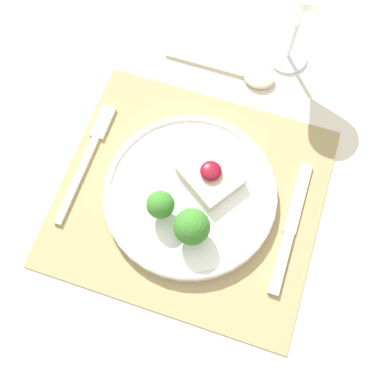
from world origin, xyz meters
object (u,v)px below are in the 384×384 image
(spoon, at_px, (248,75))
(fork, at_px, (89,154))
(knife, at_px, (288,235))
(wine_glass_near, at_px, (304,7))
(dinner_plate, at_px, (192,195))

(spoon, bearing_deg, fork, -130.09)
(knife, xyz_separation_m, spoon, (-0.14, 0.26, 0.00))
(knife, height_order, wine_glass_near, wine_glass_near)
(fork, xyz_separation_m, knife, (0.34, -0.03, -0.00))
(spoon, height_order, wine_glass_near, wine_glass_near)
(dinner_plate, bearing_deg, spoon, 84.98)
(wine_glass_near, bearing_deg, spoon, -133.37)
(knife, bearing_deg, dinner_plate, 176.49)
(dinner_plate, relative_size, wine_glass_near, 1.54)
(dinner_plate, height_order, spoon, dinner_plate)
(spoon, bearing_deg, dinner_plate, -92.88)
(spoon, distance_m, wine_glass_near, 0.15)
(dinner_plate, bearing_deg, fork, 173.84)
(fork, distance_m, wine_glass_near, 0.41)
(knife, bearing_deg, fork, 175.51)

